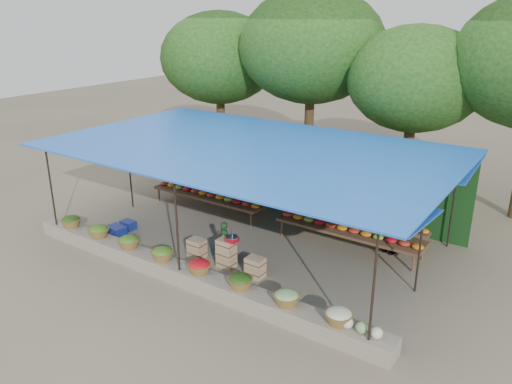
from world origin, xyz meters
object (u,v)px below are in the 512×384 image
Objects in this scene: crate_counter at (225,256)px; blue_crate_front at (116,231)px; weighing_scale at (232,239)px; vendor_seated at (225,242)px; blue_crate_back at (128,225)px.

blue_crate_front is at bearing -174.46° from crate_counter.
vendor_seated reaches higher than weighing_scale.
vendor_seated reaches higher than blue_crate_back.
weighing_scale is 0.74× the size of blue_crate_back.
vendor_seated is at bearing 2.22° from blue_crate_back.
crate_counter reaches higher than blue_crate_back.
weighing_scale is at bearing -0.00° from crate_counter.
blue_crate_back is at bearing 176.90° from crate_counter.
weighing_scale is 4.06m from blue_crate_front.
weighing_scale is (0.23, -0.00, 0.54)m from crate_counter.
weighing_scale is at bearing 173.30° from vendor_seated.
crate_counter is at bearing 152.03° from vendor_seated.
vendor_seated is at bearing 15.84° from blue_crate_front.
weighing_scale is 0.59× the size of blue_crate_front.
blue_crate_front is at bearing -75.06° from blue_crate_back.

